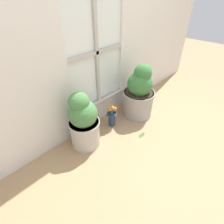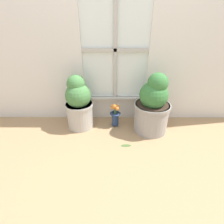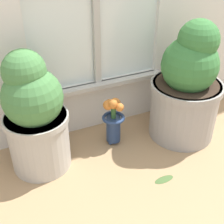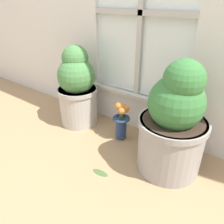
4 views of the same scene
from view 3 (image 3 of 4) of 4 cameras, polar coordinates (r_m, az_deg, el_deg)
The scene contains 5 objects.
ground_plane at distance 1.63m, azimuth 5.09°, elevation -12.29°, with size 10.00×10.00×0.00m, color tan.
potted_plant_left at distance 1.57m, azimuth -13.94°, elevation -0.62°, with size 0.32×0.32×0.65m.
potted_plant_right at distance 1.81m, azimuth 13.54°, elevation 4.34°, with size 0.41×0.41×0.70m.
flower_vase at distance 1.75m, azimuth 0.23°, elevation -1.07°, with size 0.13×0.13×0.31m.
fallen_leaf at distance 1.64m, azimuth 9.50°, elevation -12.00°, with size 0.11×0.05×0.01m.
Camera 3 is at (-0.59, -0.98, 1.16)m, focal length 50.00 mm.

